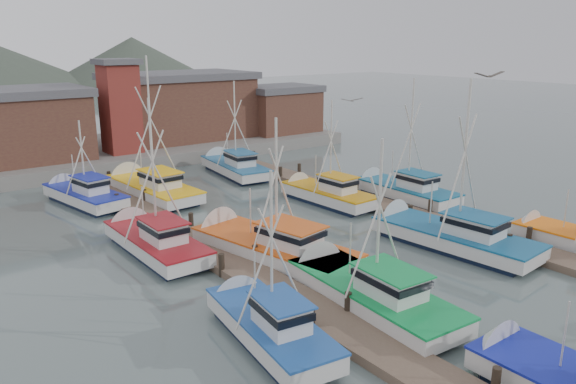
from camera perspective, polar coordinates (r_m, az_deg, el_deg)
ground at (r=29.73m, az=11.94°, el=-7.72°), size 260.00×260.00×0.00m
dock_left at (r=28.15m, az=-3.96°, el=-8.29°), size 2.30×46.00×1.50m
dock_right at (r=37.17m, az=14.38°, el=-2.82°), size 2.30×46.00×1.50m
quay at (r=59.52m, az=-15.93°, el=4.18°), size 44.00×16.00×1.20m
shed_left at (r=54.03m, az=-26.35°, el=6.13°), size 12.72×8.48×6.20m
shed_center at (r=61.31m, az=-10.95°, el=8.66°), size 14.84×9.54×6.90m
shed_right at (r=64.57m, az=-0.85°, el=8.49°), size 8.48×6.36×5.20m
lookout_tower at (r=54.40m, az=-16.70°, el=8.41°), size 3.60×3.60×8.50m
boat_4 at (r=25.47m, az=7.74°, el=-9.87°), size 3.59×9.67×8.44m
boat_5 at (r=33.26m, az=15.72°, el=-4.20°), size 4.18×10.23×10.40m
boat_6 at (r=22.64m, az=-2.36°, el=-13.13°), size 3.38×8.05×7.52m
boat_8 at (r=30.51m, az=-2.28°, el=-5.40°), size 5.10×10.76×8.63m
boat_9 at (r=40.60m, az=3.66°, el=-0.14°), size 3.25×8.37×8.10m
boat_10 at (r=32.09m, az=-13.63°, el=-4.77°), size 3.81×8.91×9.32m
boat_11 at (r=42.33m, az=11.38°, el=0.23°), size 3.85×8.82×9.58m
boat_12 at (r=43.50m, az=-13.89°, el=0.50°), size 4.50×10.30×11.28m
boat_13 at (r=49.42m, az=-5.66°, el=2.61°), size 3.94×9.51×8.90m
boat_14 at (r=42.89m, az=-20.23°, el=-0.24°), size 3.91×8.69×6.74m
gull_near at (r=20.46m, az=19.77°, el=11.08°), size 1.54×0.61×0.24m
gull_far at (r=34.03m, az=6.53°, el=9.25°), size 1.49×0.65×0.24m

